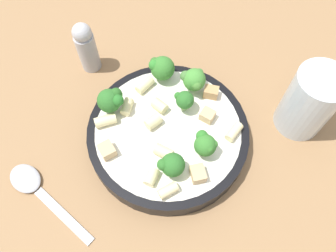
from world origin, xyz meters
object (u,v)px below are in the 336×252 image
at_px(broccoli_floret_0, 185,100).
at_px(chicken_chunk_2, 198,174).
at_px(rigatoni_7, 168,190).
at_px(rigatoni_0, 106,120).
at_px(rigatoni_3, 153,122).
at_px(broccoli_floret_3, 205,144).
at_px(rigatoni_1, 145,85).
at_px(rigatoni_2, 164,152).
at_px(rigatoni_8, 151,177).
at_px(broccoli_floret_4, 172,165).
at_px(rigatoni_5, 160,106).
at_px(pepper_shaker, 86,47).
at_px(rigatoni_4, 234,132).
at_px(rigatoni_6, 127,107).
at_px(chicken_chunk_3, 107,150).
at_px(spoon, 35,188).
at_px(broccoli_floret_1, 111,100).
at_px(broccoli_floret_2, 194,80).
at_px(chicken_chunk_0, 207,115).
at_px(broccoli_floret_5, 161,68).
at_px(chicken_chunk_1, 211,92).
at_px(pasta_bowl, 168,133).
at_px(drinking_glass, 307,105).

xyz_separation_m(broccoli_floret_0, chicken_chunk_2, (0.04, 0.09, -0.01)).
bearing_deg(rigatoni_7, rigatoni_0, -82.07).
bearing_deg(broccoli_floret_0, rigatoni_3, -2.27).
distance_m(broccoli_floret_3, rigatoni_1, 0.13).
relative_size(rigatoni_1, rigatoni_2, 1.15).
distance_m(broccoli_floret_0, rigatoni_8, 0.12).
relative_size(broccoli_floret_4, rigatoni_5, 1.72).
xyz_separation_m(rigatoni_7, pepper_shaker, (-0.02, -0.26, 0.01)).
distance_m(rigatoni_4, rigatoni_6, 0.15).
relative_size(broccoli_floret_0, chicken_chunk_3, 1.66).
relative_size(rigatoni_4, spoon, 0.18).
xyz_separation_m(broccoli_floret_1, rigatoni_3, (-0.03, 0.05, -0.02)).
xyz_separation_m(broccoli_floret_2, pepper_shaker, (0.10, -0.15, -0.01)).
bearing_deg(broccoli_floret_0, chicken_chunk_3, 0.62).
distance_m(rigatoni_3, chicken_chunk_0, 0.08).
distance_m(broccoli_floret_5, chicken_chunk_1, 0.08).
xyz_separation_m(rigatoni_0, rigatoni_8, (-0.01, 0.10, -0.00)).
bearing_deg(rigatoni_8, rigatoni_2, -146.94).
height_order(rigatoni_0, chicken_chunk_2, same).
height_order(rigatoni_0, rigatoni_2, same).
distance_m(rigatoni_7, chicken_chunk_1, 0.16).
relative_size(broccoli_floret_4, chicken_chunk_2, 1.67).
relative_size(rigatoni_2, rigatoni_8, 1.11).
distance_m(broccoli_floret_2, rigatoni_0, 0.14).
distance_m(rigatoni_5, chicken_chunk_1, 0.08).
xyz_separation_m(rigatoni_6, chicken_chunk_0, (-0.09, 0.07, 0.00)).
relative_size(broccoli_floret_3, rigatoni_6, 1.49).
distance_m(chicken_chunk_1, chicken_chunk_2, 0.13).
relative_size(broccoli_floret_3, rigatoni_5, 1.69).
distance_m(broccoli_floret_0, rigatoni_4, 0.08).
bearing_deg(chicken_chunk_0, rigatoni_8, 16.69).
height_order(broccoli_floret_3, rigatoni_8, broccoli_floret_3).
relative_size(rigatoni_6, chicken_chunk_1, 1.16).
relative_size(broccoli_floret_3, rigatoni_1, 1.27).
distance_m(rigatoni_8, pepper_shaker, 0.23).
bearing_deg(chicken_chunk_3, rigatoni_3, -177.38).
height_order(pasta_bowl, spoon, pasta_bowl).
relative_size(rigatoni_1, chicken_chunk_0, 1.53).
bearing_deg(rigatoni_2, broccoli_floret_5, -121.46).
distance_m(broccoli_floret_5, rigatoni_4, 0.14).
relative_size(rigatoni_8, chicken_chunk_3, 1.04).
distance_m(rigatoni_7, spoon, 0.18).
bearing_deg(broccoli_floret_3, chicken_chunk_3, -32.28).
bearing_deg(rigatoni_6, broccoli_floret_1, -33.82).
bearing_deg(rigatoni_1, pepper_shaker, -68.91).
bearing_deg(broccoli_floret_2, drinking_glass, 133.44).
distance_m(pasta_bowl, rigatoni_5, 0.04).
bearing_deg(broccoli_floret_1, broccoli_floret_5, -173.17).
bearing_deg(drinking_glass, broccoli_floret_4, -7.29).
height_order(broccoli_floret_2, rigatoni_4, broccoli_floret_2).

